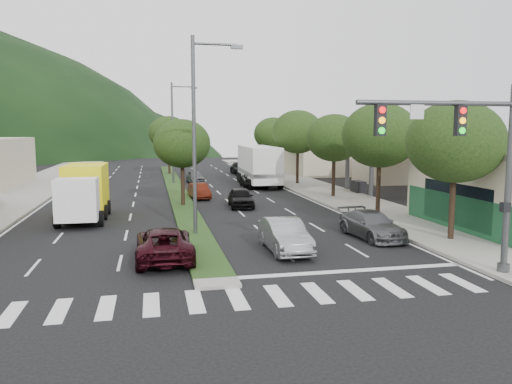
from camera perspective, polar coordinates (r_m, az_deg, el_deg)
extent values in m
plane|color=black|center=(18.22, -4.68, -10.10)|extent=(160.00, 160.00, 0.00)
cube|color=gray|center=(45.05, 7.16, 0.29)|extent=(5.00, 90.00, 0.15)
cube|color=gray|center=(43.97, -26.09, -0.55)|extent=(6.00, 90.00, 0.15)
cube|color=#213A15|center=(45.64, -9.12, 0.32)|extent=(1.60, 56.00, 0.12)
cube|color=silver|center=(16.34, -3.78, -12.13)|extent=(19.00, 2.20, 0.01)
cylinder|color=#47494C|center=(20.37, 26.91, 1.03)|extent=(0.24, 0.24, 7.00)
cylinder|color=#47494C|center=(18.56, 20.06, 9.51)|extent=(6.00, 0.18, 0.18)
cube|color=black|center=(18.85, 22.31, 7.55)|extent=(0.35, 0.25, 1.05)
cube|color=black|center=(17.35, 14.00, 7.95)|extent=(0.35, 0.25, 1.05)
cube|color=black|center=(20.23, 26.59, -1.56)|extent=(0.30, 0.25, 0.35)
cube|color=silver|center=(44.61, 16.50, 6.33)|extent=(12.00, 8.00, 0.50)
cube|color=#D69C0B|center=(44.61, 16.49, 5.88)|extent=(12.20, 8.20, 0.50)
cylinder|color=#47494C|center=(40.69, 13.07, 2.58)|extent=(0.36, 0.36, 4.60)
cylinder|color=#47494C|center=(44.66, 22.43, 2.61)|extent=(0.36, 0.36, 4.60)
cylinder|color=#47494C|center=(45.26, 10.41, 3.09)|extent=(0.36, 0.36, 4.60)
cylinder|color=#47494C|center=(48.86, 19.14, 3.10)|extent=(0.36, 0.36, 4.60)
cube|color=black|center=(43.13, 11.61, 0.53)|extent=(0.80, 1.60, 1.10)
cube|color=black|center=(46.88, 20.62, 0.74)|extent=(0.80, 1.60, 1.10)
cube|color=beige|center=(65.05, 7.58, 4.60)|extent=(10.00, 16.00, 5.20)
cylinder|color=black|center=(25.77, 21.52, -1.00)|extent=(0.28, 0.28, 3.64)
ellipsoid|color=black|center=(25.55, 21.81, 5.36)|extent=(4.60, 4.60, 3.91)
cylinder|color=black|center=(32.68, 13.82, 1.06)|extent=(0.28, 0.28, 3.81)
ellipsoid|color=black|center=(32.51, 13.97, 6.31)|extent=(4.80, 4.80, 4.08)
cylinder|color=black|center=(40.02, 8.86, 2.09)|extent=(0.28, 0.28, 3.58)
ellipsoid|color=black|center=(39.87, 8.93, 6.13)|extent=(4.40, 4.40, 3.74)
cylinder|color=black|center=(49.45, 4.76, 3.29)|extent=(0.28, 0.28, 3.92)
ellipsoid|color=black|center=(49.35, 4.80, 6.86)|extent=(5.00, 5.00, 4.25)
cylinder|color=black|center=(59.09, 1.98, 3.82)|extent=(0.28, 0.28, 3.70)
ellipsoid|color=black|center=(59.00, 1.99, 6.64)|extent=(4.60, 4.60, 3.91)
cylinder|color=black|center=(35.52, -8.38, 1.24)|extent=(0.28, 0.28, 3.36)
ellipsoid|color=black|center=(35.35, -8.45, 5.50)|extent=(4.00, 4.00, 3.40)
cylinder|color=black|center=(61.41, -9.90, 3.87)|extent=(0.28, 0.28, 3.81)
ellipsoid|color=black|center=(61.32, -9.96, 6.66)|extent=(4.80, 4.80, 4.08)
cylinder|color=#47494C|center=(25.37, -7.09, 6.19)|extent=(0.20, 0.20, 10.00)
cylinder|color=#47494C|center=(25.83, -4.72, 16.48)|extent=(2.20, 0.12, 0.12)
cube|color=#47494C|center=(25.98, -2.21, 16.22)|extent=(0.60, 0.25, 0.18)
cylinder|color=#47494C|center=(50.32, -9.52, 6.58)|extent=(0.20, 0.20, 10.00)
cylinder|color=#47494C|center=(50.56, -8.35, 11.82)|extent=(2.20, 0.12, 0.12)
cube|color=#47494C|center=(50.63, -7.08, 11.72)|extent=(0.60, 0.25, 0.18)
imported|color=#94969A|center=(22.27, 3.30, -4.98)|extent=(1.56, 4.40, 1.45)
imported|color=black|center=(21.17, -10.45, -5.83)|extent=(2.29, 4.94, 1.37)
imported|color=black|center=(34.94, -1.75, -0.63)|extent=(1.88, 4.10, 1.36)
imported|color=#525358|center=(25.67, 13.08, -3.67)|extent=(2.29, 4.73, 1.33)
imported|color=#52190D|center=(39.54, -6.52, 0.12)|extent=(1.63, 3.75, 1.20)
imported|color=black|center=(46.91, -0.28, 1.34)|extent=(2.51, 4.91, 1.33)
imported|color=#55565A|center=(51.12, -6.96, 1.72)|extent=(1.93, 3.83, 1.25)
imported|color=black|center=(61.38, -1.85, 2.73)|extent=(1.98, 4.84, 1.40)
cube|color=white|center=(28.84, -19.79, -0.82)|extent=(2.22, 1.64, 2.32)
cube|color=yellow|center=(32.49, -18.83, 0.24)|extent=(2.37, 4.26, 3.12)
cube|color=black|center=(31.87, -18.93, -2.18)|extent=(2.09, 5.87, 0.30)
cylinder|color=black|center=(29.28, -17.33, -2.91)|extent=(0.31, 0.91, 0.91)
cylinder|color=black|center=(29.62, -21.80, -2.98)|extent=(0.31, 0.91, 0.91)
cylinder|color=black|center=(31.43, -16.91, -2.22)|extent=(0.31, 0.91, 0.91)
cylinder|color=black|center=(31.75, -21.07, -2.30)|extent=(0.31, 0.91, 0.91)
cylinder|color=black|center=(33.40, -16.57, -1.68)|extent=(0.31, 0.91, 0.91)
cylinder|color=black|center=(33.70, -20.50, -1.76)|extent=(0.31, 0.91, 0.91)
cube|color=white|center=(48.60, 0.30, 3.29)|extent=(3.11, 10.00, 3.30)
cube|color=slate|center=(48.66, 0.30, 2.32)|extent=(3.17, 10.00, 0.39)
cylinder|color=black|center=(52.42, -1.94, 1.76)|extent=(0.42, 1.00, 0.99)
cylinder|color=black|center=(52.87, 1.02, 1.80)|extent=(0.42, 1.00, 0.99)
cylinder|color=black|center=(51.25, -1.76, 1.63)|extent=(0.42, 1.00, 0.99)
cylinder|color=black|center=(51.70, 1.26, 1.68)|extent=(0.42, 1.00, 0.99)
cylinder|color=black|center=(45.01, -0.63, 0.88)|extent=(0.42, 1.00, 0.99)
cylinder|color=black|center=(45.53, 2.79, 0.94)|extent=(0.42, 1.00, 0.99)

